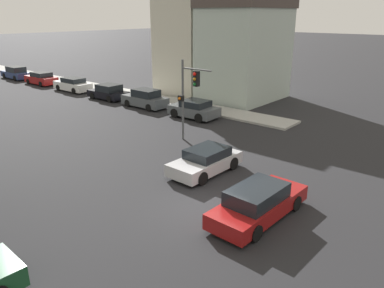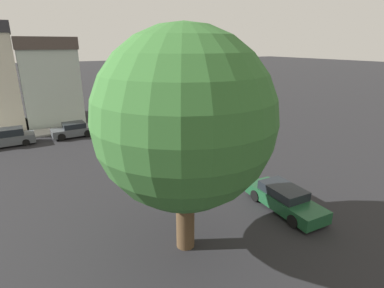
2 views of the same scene
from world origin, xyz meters
name	(u,v)px [view 2 (image 2 of 2)]	position (x,y,z in m)	size (l,w,h in m)	color
ground_plane	(216,152)	(0.00, 0.00, 0.00)	(300.00, 300.00, 0.00)	black
rowhouse_backdrop	(22,78)	(18.66, 13.08, 5.05)	(8.24, 11.17, 10.77)	#ADBCB2
street_tree	(184,120)	(-9.56, 8.12, 5.83)	(7.20, 7.20, 9.45)	#4C3823
traffic_signal	(118,108)	(6.12, 6.26, 3.31)	(0.58, 2.33, 5.05)	#515456
crossing_car_0	(230,139)	(0.67, -1.97, 0.65)	(4.85, 2.00, 1.37)	maroon
crossing_car_1	(175,140)	(2.89, 2.39, 0.61)	(4.08, 1.98, 1.26)	#B7B7BC
crossing_car_2	(284,199)	(-9.50, 1.92, 0.64)	(4.82, 2.00, 1.31)	#194728
parked_car_0	(73,130)	(10.68, 9.63, 0.67)	(2.13, 3.90, 1.38)	#4C5156
parked_car_1	(9,138)	(10.60, 15.07, 0.72)	(1.86, 4.26, 1.56)	#4C5156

